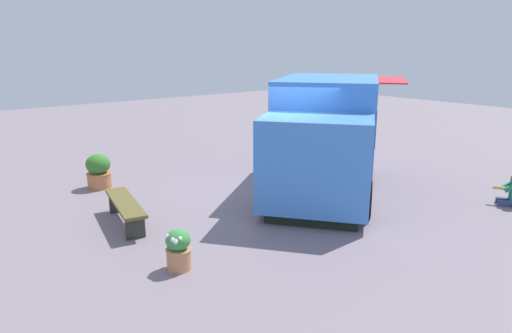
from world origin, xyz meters
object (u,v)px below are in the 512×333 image
planter_flowering_far (178,249)px  plaza_bench (125,206)px  food_truck (325,139)px  planter_flowering_near (99,171)px

planter_flowering_far → plaza_bench: bearing=-93.5°
food_truck → planter_flowering_near: food_truck is taller
food_truck → planter_flowering_near: (4.07, -3.52, -0.82)m
food_truck → plaza_bench: 4.72m
planter_flowering_near → plaza_bench: bearing=79.5°
planter_flowering_near → plaza_bench: (0.49, 2.63, -0.06)m
planter_flowering_far → plaza_bench: planter_flowering_far is taller
plaza_bench → planter_flowering_far: bearing=86.5°
food_truck → planter_flowering_near: size_ratio=6.30×
planter_flowering_near → plaza_bench: planter_flowering_near is taller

